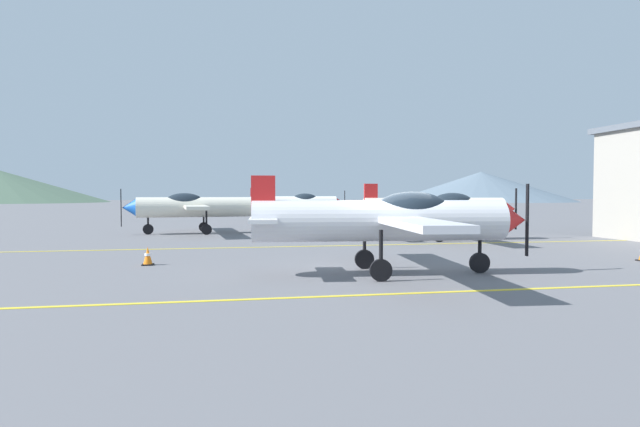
{
  "coord_description": "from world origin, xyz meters",
  "views": [
    {
      "loc": [
        -4.77,
        -14.9,
        2.29
      ],
      "look_at": [
        0.71,
        14.0,
        1.2
      ],
      "focal_mm": 29.28,
      "sensor_mm": 36.0,
      "label": 1
    }
  ],
  "objects_px": {
    "airplane_far": "(196,206)",
    "airplane_back": "(297,203)",
    "airplane_near": "(390,219)",
    "car_sedan": "(355,209)",
    "airplane_mid": "(440,208)",
    "traffic_cone_side": "(148,256)"
  },
  "relations": [
    {
      "from": "airplane_back",
      "to": "airplane_near",
      "type": "bearing_deg",
      "value": -93.09
    },
    {
      "from": "airplane_near",
      "to": "airplane_far",
      "type": "distance_m",
      "value": 18.09
    },
    {
      "from": "airplane_mid",
      "to": "car_sedan",
      "type": "distance_m",
      "value": 24.29
    },
    {
      "from": "traffic_cone_side",
      "to": "airplane_near",
      "type": "bearing_deg",
      "value": -25.11
    },
    {
      "from": "airplane_mid",
      "to": "airplane_far",
      "type": "distance_m",
      "value": 13.95
    },
    {
      "from": "airplane_far",
      "to": "airplane_back",
      "type": "relative_size",
      "value": 1.01
    },
    {
      "from": "airplane_near",
      "to": "traffic_cone_side",
      "type": "relative_size",
      "value": 15.9
    },
    {
      "from": "airplane_far",
      "to": "airplane_back",
      "type": "xyz_separation_m",
      "value": [
        7.77,
        12.29,
        0.0
      ]
    },
    {
      "from": "airplane_near",
      "to": "airplane_mid",
      "type": "distance_m",
      "value": 12.01
    },
    {
      "from": "airplane_back",
      "to": "car_sedan",
      "type": "height_order",
      "value": "airplane_back"
    },
    {
      "from": "airplane_near",
      "to": "car_sedan",
      "type": "distance_m",
      "value": 35.49
    },
    {
      "from": "airplane_near",
      "to": "traffic_cone_side",
      "type": "distance_m",
      "value": 7.91
    },
    {
      "from": "airplane_back",
      "to": "car_sedan",
      "type": "distance_m",
      "value": 8.34
    },
    {
      "from": "traffic_cone_side",
      "to": "airplane_back",
      "type": "bearing_deg",
      "value": 71.58
    },
    {
      "from": "airplane_far",
      "to": "car_sedan",
      "type": "distance_m",
      "value": 22.59
    },
    {
      "from": "airplane_far",
      "to": "airplane_back",
      "type": "bearing_deg",
      "value": 57.68
    },
    {
      "from": "airplane_near",
      "to": "airplane_mid",
      "type": "xyz_separation_m",
      "value": [
        6.08,
        10.36,
        0.0
      ]
    },
    {
      "from": "airplane_near",
      "to": "airplane_back",
      "type": "distance_m",
      "value": 29.33
    },
    {
      "from": "airplane_back",
      "to": "car_sedan",
      "type": "relative_size",
      "value": 2.08
    },
    {
      "from": "car_sedan",
      "to": "airplane_back",
      "type": "bearing_deg",
      "value": -140.59
    },
    {
      "from": "airplane_near",
      "to": "car_sedan",
      "type": "bearing_deg",
      "value": 76.97
    },
    {
      "from": "airplane_back",
      "to": "traffic_cone_side",
      "type": "relative_size",
      "value": 15.81
    }
  ]
}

